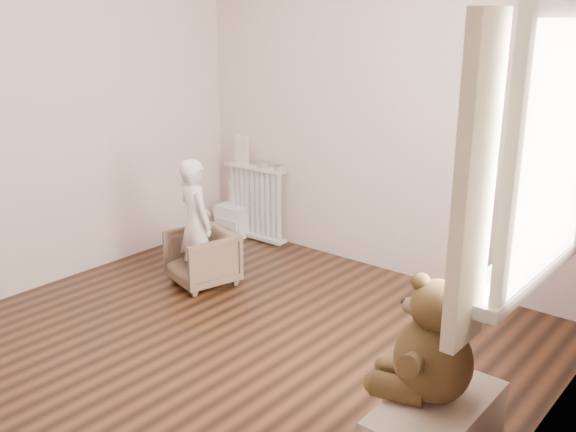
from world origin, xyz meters
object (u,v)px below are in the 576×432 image
Objects in this scene: toy_vanity at (234,206)px; plush_cat at (550,224)px; radiator at (255,199)px; child at (196,222)px; toy_bench at (435,429)px; armchair at (202,258)px; teddy_bear at (435,332)px.

plush_cat is at bearing -16.79° from toy_vanity.
radiator is at bearing 7.09° from toy_vanity.
plush_cat reaches higher than child.
radiator is at bearing 146.41° from toy_bench.
armchair is at bearing 161.56° from toy_bench.
radiator is at bearing 125.96° from armchair.
child is at bearing -164.05° from plush_cat.
toy_bench is 1.18m from plush_cat.
radiator is 2.96× the size of plush_cat.
plush_cat is (0.14, 0.86, 0.80)m from toy_bench.
plush_cat is at bearing 62.74° from teddy_bear.
radiator is 0.71× the size of child.
radiator is 1.17m from child.
child is at bearing -59.44° from toy_vanity.
teddy_bear is (2.33, -0.77, 0.46)m from armchair.
child is (0.63, -1.06, 0.24)m from toy_vanity.
toy_vanity is at bearing 137.39° from armchair.
teddy_bear is 2.48× the size of plush_cat.
child is 1.69× the size of teddy_bear.
armchair is at bearing 146.93° from teddy_bear.
teddy_bear reaches higher than toy_bench.
toy_vanity reaches higher than toy_bench.
armchair is 2.00× the size of plush_cat.
armchair is (0.39, -1.04, -0.18)m from radiator.
child is (0.39, -1.09, 0.12)m from radiator.
toy_bench is at bearing 178.27° from child.
radiator is 3.13m from plush_cat.
radiator is 1.49× the size of armchair.
child is at bearing -74.39° from armchair.
child is (0.00, -0.05, 0.30)m from armchair.
toy_bench is 0.47m from teddy_bear.
armchair is (0.63, -1.01, -0.06)m from toy_vanity.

